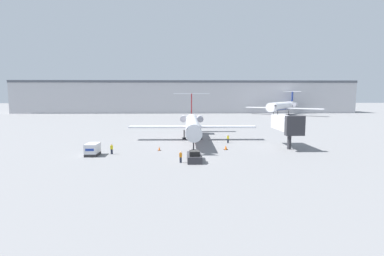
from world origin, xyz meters
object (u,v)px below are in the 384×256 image
(airplane_main, at_px, (192,124))
(traffic_cone_right, at_px, (226,148))
(worker_on_apron, at_px, (112,149))
(luggage_cart, at_px, (93,149))
(worker_near_tug, at_px, (181,157))
(pushback_tug, at_px, (194,157))
(jet_bridge, at_px, (287,124))
(traffic_cone_left, at_px, (159,149))
(airplane_parked_far_left, at_px, (283,106))
(worker_by_wing, at_px, (228,139))

(airplane_main, distance_m, traffic_cone_right, 13.37)
(worker_on_apron, bearing_deg, luggage_cart, -160.67)
(worker_near_tug, xyz_separation_m, worker_on_apron, (-11.43, 6.60, 0.03))
(pushback_tug, height_order, jet_bridge, jet_bridge)
(luggage_cart, xyz_separation_m, worker_on_apron, (2.83, 0.99, -0.09))
(traffic_cone_left, bearing_deg, airplane_main, 62.88)
(worker_on_apron, xyz_separation_m, traffic_cone_right, (19.46, 3.44, -0.52))
(jet_bridge, bearing_deg, airplane_parked_far_left, 71.71)
(traffic_cone_left, relative_size, airplane_parked_far_left, 0.02)
(worker_on_apron, bearing_deg, jet_bridge, 9.65)
(luggage_cart, distance_m, jet_bridge, 34.53)
(airplane_main, height_order, worker_near_tug, airplane_main)
(jet_bridge, bearing_deg, airplane_main, 149.88)
(traffic_cone_left, height_order, traffic_cone_right, traffic_cone_right)
(traffic_cone_left, bearing_deg, worker_near_tug, -68.28)
(airplane_main, xyz_separation_m, worker_on_apron, (-13.87, -15.17, -2.62))
(traffic_cone_left, bearing_deg, worker_on_apron, -158.74)
(luggage_cart, bearing_deg, airplane_main, 44.07)
(luggage_cart, bearing_deg, worker_on_apron, 19.33)
(worker_on_apron, distance_m, traffic_cone_right, 19.77)
(traffic_cone_left, xyz_separation_m, jet_bridge, (23.34, 2.30, 4.10))
(airplane_main, distance_m, luggage_cart, 23.38)
(airplane_main, distance_m, worker_near_tug, 22.07)
(worker_near_tug, distance_m, traffic_cone_right, 12.87)
(worker_by_wing, xyz_separation_m, worker_on_apron, (-20.97, -10.77, 0.01))
(worker_by_wing, relative_size, worker_on_apron, 0.99)
(airplane_main, height_order, worker_on_apron, airplane_main)
(traffic_cone_left, bearing_deg, traffic_cone_right, 2.32)
(luggage_cart, distance_m, airplane_parked_far_left, 111.25)
(worker_by_wing, xyz_separation_m, airplane_parked_far_left, (38.39, 80.43, 3.40))
(worker_on_apron, xyz_separation_m, airplane_parked_far_left, (59.36, 91.19, 3.39))
(pushback_tug, relative_size, traffic_cone_left, 6.82)
(airplane_parked_far_left, bearing_deg, traffic_cone_right, -114.45)
(pushback_tug, height_order, luggage_cart, luggage_cart)
(worker_near_tug, xyz_separation_m, airplane_parked_far_left, (47.93, 97.79, 3.41))
(worker_by_wing, distance_m, traffic_cone_right, 7.50)
(worker_near_tug, distance_m, jet_bridge, 23.13)
(worker_on_apron, distance_m, traffic_cone_left, 8.19)
(airplane_main, relative_size, traffic_cone_right, 41.10)
(airplane_main, bearing_deg, luggage_cart, -135.93)
(airplane_parked_far_left, bearing_deg, airplane_main, -120.90)
(luggage_cart, height_order, worker_by_wing, luggage_cart)
(airplane_main, relative_size, worker_on_apron, 18.89)
(worker_on_apron, distance_m, airplane_parked_far_left, 108.87)
(traffic_cone_left, distance_m, jet_bridge, 23.81)
(pushback_tug, bearing_deg, worker_on_apron, 156.97)
(worker_near_tug, height_order, worker_by_wing, worker_by_wing)
(airplane_main, height_order, worker_by_wing, airplane_main)
(luggage_cart, bearing_deg, jet_bridge, 10.49)
(airplane_main, relative_size, airplane_parked_far_left, 1.03)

